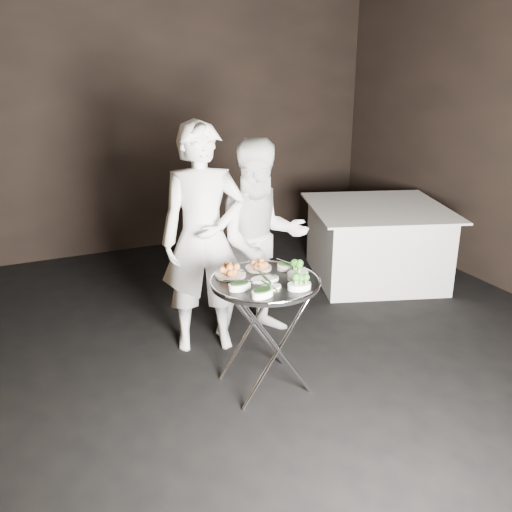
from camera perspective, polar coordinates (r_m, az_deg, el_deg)
name	(u,v)px	position (r m, az deg, el deg)	size (l,w,h in m)	color
floor	(264,392)	(4.22, 0.82, -13.45)	(6.00, 7.00, 0.05)	black
wall_back	(134,124)	(6.93, -12.06, 12.81)	(6.00, 0.05, 3.00)	black
tray_stand	(265,329)	(4.03, 0.90, -7.34)	(0.55, 0.46, 0.81)	silver
serving_tray	(265,282)	(3.88, 0.93, -2.60)	(0.76, 0.76, 0.04)	black
potato_plate_a	(230,271)	(3.94, -2.59, -1.54)	(0.22, 0.22, 0.08)	beige
potato_plate_b	(258,265)	(4.07, 0.24, -0.91)	(0.19, 0.19, 0.07)	beige
greens_bowl	(285,266)	(4.06, 2.90, -0.97)	(0.11, 0.11, 0.06)	white
asparagus_plate_a	(265,278)	(3.86, 0.88, -2.23)	(0.21, 0.13, 0.04)	white
asparagus_plate_b	(270,287)	(3.73, 1.40, -3.11)	(0.17, 0.11, 0.03)	white
spinach_bowl_a	(240,285)	(3.73, -1.64, -2.89)	(0.17, 0.12, 0.07)	white
spinach_bowl_b	(262,292)	(3.62, 0.64, -3.61)	(0.19, 0.15, 0.07)	white
broccoli_bowl_a	(298,273)	(3.92, 4.20, -1.74)	(0.21, 0.18, 0.07)	white
broccoli_bowl_b	(299,285)	(3.74, 4.35, -2.88)	(0.17, 0.13, 0.07)	white
serving_utensils	(263,270)	(3.92, 0.72, -1.37)	(0.59, 0.44, 0.01)	silver
waiter_left	(203,239)	(4.45, -5.29, 1.67)	(0.66, 0.44, 1.82)	white
waiter_right	(261,240)	(4.67, 0.49, 1.57)	(0.81, 0.63, 1.66)	white
dining_table	(376,242)	(6.13, 11.89, 1.34)	(1.38, 1.38, 0.78)	white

